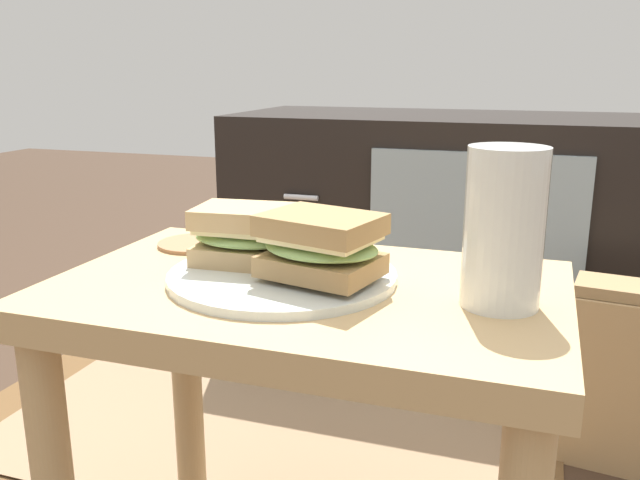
# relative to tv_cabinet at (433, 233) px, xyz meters

# --- Properties ---
(side_table) EXTENTS (0.56, 0.36, 0.46)m
(side_table) POSITION_rel_tv_cabinet_xyz_m (0.01, -0.95, 0.08)
(side_table) COLOR tan
(side_table) RESTS_ON ground
(tv_cabinet) EXTENTS (0.96, 0.46, 0.58)m
(tv_cabinet) POSITION_rel_tv_cabinet_xyz_m (0.00, 0.00, 0.00)
(tv_cabinet) COLOR black
(tv_cabinet) RESTS_ON ground
(area_rug) EXTENTS (1.16, 0.84, 0.01)m
(area_rug) POSITION_rel_tv_cabinet_xyz_m (-0.26, -0.48, -0.29)
(area_rug) COLOR brown
(area_rug) RESTS_ON ground
(plate) EXTENTS (0.25, 0.25, 0.01)m
(plate) POSITION_rel_tv_cabinet_xyz_m (-0.02, -0.95, 0.17)
(plate) COLOR silver
(plate) RESTS_ON side_table
(sandwich_front) EXTENTS (0.13, 0.09, 0.07)m
(sandwich_front) POSITION_rel_tv_cabinet_xyz_m (-0.07, -0.93, 0.21)
(sandwich_front) COLOR tan
(sandwich_front) RESTS_ON plate
(sandwich_back) EXTENTS (0.15, 0.12, 0.07)m
(sandwich_back) POSITION_rel_tv_cabinet_xyz_m (0.03, -0.96, 0.22)
(sandwich_back) COLOR #9E7A4C
(sandwich_back) RESTS_ON plate
(beer_glass) EXTENTS (0.08, 0.08, 0.16)m
(beer_glass) POSITION_rel_tv_cabinet_xyz_m (0.21, -0.95, 0.24)
(beer_glass) COLOR silver
(beer_glass) RESTS_ON side_table
(coaster) EXTENTS (0.10, 0.10, 0.01)m
(coaster) POSITION_rel_tv_cabinet_xyz_m (-0.19, -0.85, 0.17)
(coaster) COLOR #996B47
(coaster) RESTS_ON side_table
(paper_bag) EXTENTS (0.20, 0.14, 0.33)m
(paper_bag) POSITION_rel_tv_cabinet_xyz_m (0.40, -0.42, -0.13)
(paper_bag) COLOR tan
(paper_bag) RESTS_ON ground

